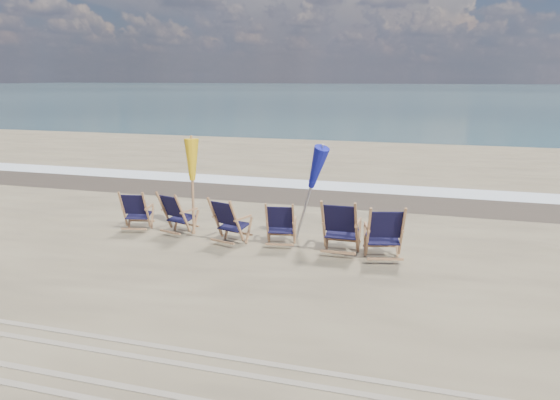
% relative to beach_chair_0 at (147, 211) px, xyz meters
% --- Properties ---
extents(ocean, '(400.00, 400.00, 0.00)m').
position_rel_beach_chair_0_xyz_m(ocean, '(2.95, 125.77, -0.45)').
color(ocean, '#38595D').
rests_on(ocean, ground).
extents(surf_foam, '(200.00, 1.40, 0.01)m').
position_rel_beach_chair_0_xyz_m(surf_foam, '(2.95, 6.07, -0.45)').
color(surf_foam, silver).
rests_on(surf_foam, ground).
extents(wet_sand_strip, '(200.00, 2.60, 0.00)m').
position_rel_beach_chair_0_xyz_m(wet_sand_strip, '(2.95, 4.57, -0.45)').
color(wet_sand_strip, '#42362A').
rests_on(wet_sand_strip, ground).
extents(tire_tracks, '(80.00, 1.30, 0.01)m').
position_rel_beach_chair_0_xyz_m(tire_tracks, '(2.95, -5.03, -0.45)').
color(tire_tracks, gray).
rests_on(tire_tracks, ground).
extents(beach_chair_0, '(0.70, 0.76, 0.90)m').
position_rel_beach_chair_0_xyz_m(beach_chair_0, '(0.00, 0.00, 0.00)').
color(beach_chair_0, black).
rests_on(beach_chair_0, ground).
extents(beach_chair_1, '(0.76, 0.81, 0.93)m').
position_rel_beach_chair_0_xyz_m(beach_chair_1, '(0.91, -0.13, 0.01)').
color(beach_chair_1, black).
rests_on(beach_chair_1, ground).
extents(beach_chair_2, '(0.79, 0.84, 0.96)m').
position_rel_beach_chair_0_xyz_m(beach_chair_2, '(2.20, -0.43, 0.03)').
color(beach_chair_2, black).
rests_on(beach_chair_2, ground).
extents(beach_chair_3, '(0.69, 0.75, 0.91)m').
position_rel_beach_chair_0_xyz_m(beach_chair_3, '(3.26, -0.14, 0.00)').
color(beach_chair_3, black).
rests_on(beach_chair_3, ground).
extents(beach_chair_4, '(0.70, 0.78, 1.07)m').
position_rel_beach_chair_0_xyz_m(beach_chair_4, '(4.49, -0.36, 0.09)').
color(beach_chair_4, black).
rests_on(beach_chair_4, ground).
extents(beach_chair_5, '(0.85, 0.91, 1.05)m').
position_rel_beach_chair_0_xyz_m(beach_chair_5, '(5.31, -0.41, 0.07)').
color(beach_chair_5, black).
rests_on(beach_chair_5, ground).
extents(umbrella_yellow, '(0.30, 0.30, 1.97)m').
position_rel_beach_chair_0_xyz_m(umbrella_yellow, '(0.99, 0.21, 1.00)').
color(umbrella_yellow, '#A9764C').
rests_on(umbrella_yellow, ground).
extents(umbrella_blue, '(0.30, 0.30, 2.05)m').
position_rel_beach_chair_0_xyz_m(umbrella_blue, '(3.41, 0.32, 1.08)').
color(umbrella_blue, '#A5A5AD').
rests_on(umbrella_blue, ground).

